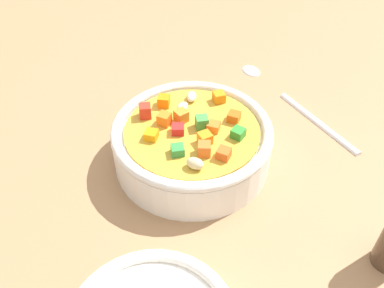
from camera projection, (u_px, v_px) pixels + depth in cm
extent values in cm
cube|color=#9E754F|center=(192.00, 167.00, 47.82)|extent=(140.00, 140.00, 2.00)
cylinder|color=white|center=(192.00, 147.00, 45.70)|extent=(17.00, 17.00, 4.22)
torus|color=white|center=(192.00, 130.00, 44.03)|extent=(17.12, 17.12, 1.15)
cylinder|color=gold|center=(192.00, 131.00, 44.13)|extent=(14.35, 14.35, 0.40)
cube|color=orange|center=(201.00, 150.00, 40.81)|extent=(1.59, 1.59, 1.32)
cube|color=orange|center=(181.00, 116.00, 44.60)|extent=(1.58, 1.58, 1.31)
cube|color=orange|center=(152.00, 137.00, 42.49)|extent=(1.72, 1.72, 0.92)
cube|color=#DE5C18|center=(232.00, 114.00, 45.04)|extent=(1.76, 1.76, 1.00)
cube|color=red|center=(177.00, 127.00, 43.59)|extent=(1.57, 1.57, 0.91)
ellipsoid|color=beige|center=(192.00, 97.00, 47.47)|extent=(1.74, 2.05, 0.88)
cube|color=#32893F|center=(178.00, 150.00, 41.06)|extent=(1.40, 1.40, 0.91)
ellipsoid|color=beige|center=(185.00, 107.00, 46.04)|extent=(2.00, 2.05, 0.94)
cube|color=orange|center=(164.00, 119.00, 44.25)|extent=(1.76, 1.76, 1.28)
cube|color=#2E892E|center=(238.00, 133.00, 42.81)|extent=(1.75, 1.75, 1.00)
cube|color=#DF5A20|center=(224.00, 153.00, 40.62)|extent=(1.76, 1.76, 1.03)
cube|color=orange|center=(213.00, 127.00, 43.63)|extent=(1.74, 1.74, 0.92)
cube|color=orange|center=(164.00, 101.00, 46.62)|extent=(1.66, 1.66, 1.19)
cube|color=red|center=(145.00, 111.00, 45.08)|extent=(1.46, 1.46, 1.48)
cube|color=orange|center=(205.00, 138.00, 42.14)|extent=(1.44, 1.44, 1.16)
ellipsoid|color=beige|center=(195.00, 163.00, 39.53)|extent=(2.05, 2.01, 1.17)
cube|color=orange|center=(219.00, 97.00, 47.21)|extent=(1.27, 1.27, 1.12)
cube|color=green|center=(200.00, 120.00, 44.10)|extent=(1.40, 1.40, 1.38)
cylinder|color=silver|center=(318.00, 120.00, 51.59)|extent=(3.86, 13.12, 0.88)
ellipsoid|color=silver|center=(251.00, 69.00, 60.09)|extent=(2.92, 3.50, 0.80)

